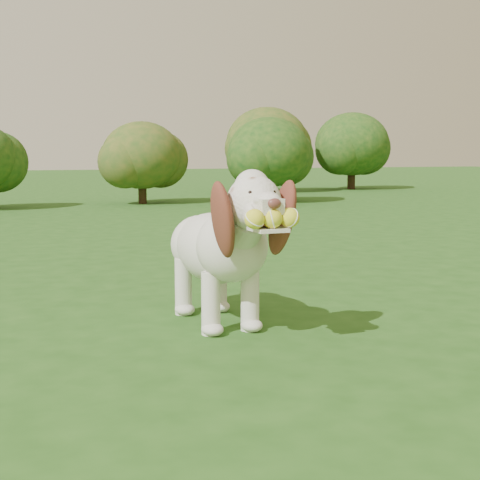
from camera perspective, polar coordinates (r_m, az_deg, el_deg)
name	(u,v)px	position (r m, az deg, el deg)	size (l,w,h in m)	color
ground	(305,321)	(3.62, 5.58, -6.88)	(80.00, 80.00, 0.00)	#204B15
dog	(222,243)	(3.41, -1.59, -0.26)	(0.45, 1.26, 0.82)	silver
shrub_d	(269,152)	(12.71, 2.49, 7.48)	(1.55, 1.55, 1.61)	#382314
shrub_c	(142,155)	(12.49, -8.38, 7.15)	(1.46, 1.46, 1.51)	#382314
shrub_f	(267,142)	(16.33, 2.32, 8.33)	(1.98, 1.98, 2.05)	#382314
shrub_h	(352,144)	(18.01, 9.53, 8.07)	(1.95, 1.95, 2.02)	#382314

